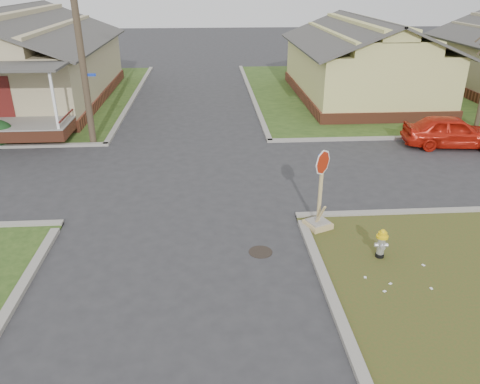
{
  "coord_description": "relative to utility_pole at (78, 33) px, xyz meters",
  "views": [
    {
      "loc": [
        0.92,
        -11.13,
        6.72
      ],
      "look_at": [
        1.75,
        1.0,
        1.1
      ],
      "focal_mm": 35.0,
      "sensor_mm": 36.0,
      "label": 1
    }
  ],
  "objects": [
    {
      "name": "fire_hydrant",
      "position": [
        9.48,
        -9.91,
        -4.17
      ],
      "size": [
        0.3,
        0.3,
        0.81
      ],
      "rotation": [
        0.0,
        0.0,
        -0.09
      ],
      "color": "black",
      "rests_on": "ground"
    },
    {
      "name": "red_sedan",
      "position": [
        15.49,
        -1.43,
        -3.98
      ],
      "size": [
        4.16,
        2.06,
        1.36
      ],
      "primitive_type": "imported",
      "rotation": [
        0.0,
        0.0,
        1.45
      ],
      "color": "red",
      "rests_on": "ground"
    },
    {
      "name": "corner_house",
      "position": [
        -5.8,
        7.78,
        -2.38
      ],
      "size": [
        10.1,
        15.5,
        5.3
      ],
      "color": "brown",
      "rests_on": "ground"
    },
    {
      "name": "manhole",
      "position": [
        6.4,
        -9.4,
        -4.66
      ],
      "size": [
        0.64,
        0.64,
        0.01
      ],
      "primitive_type": "cylinder",
      "color": "black",
      "rests_on": "ground"
    },
    {
      "name": "curbs",
      "position": [
        4.2,
        -3.9,
        -4.66
      ],
      "size": [
        80.0,
        40.0,
        0.12
      ],
      "primitive_type": null,
      "color": "gray",
      "rests_on": "ground"
    },
    {
      "name": "ground",
      "position": [
        4.2,
        -8.9,
        -4.66
      ],
      "size": [
        120.0,
        120.0,
        0.0
      ],
      "primitive_type": "plane",
      "color": "#2D2C2F",
      "rests_on": "ground"
    },
    {
      "name": "utility_pole",
      "position": [
        0.0,
        0.0,
        0.0
      ],
      "size": [
        1.8,
        0.28,
        9.0
      ],
      "color": "#3F3024",
      "rests_on": "ground"
    },
    {
      "name": "side_house_yellow",
      "position": [
        14.2,
        7.6,
        -2.47
      ],
      "size": [
        7.6,
        11.6,
        4.7
      ],
      "color": "brown",
      "rests_on": "ground"
    },
    {
      "name": "stop_sign",
      "position": [
        8.21,
        -8.22,
        -4.09
      ],
      "size": [
        0.68,
        0.66,
        2.4
      ],
      "rotation": [
        0.0,
        0.0,
        0.41
      ],
      "color": "tan",
      "rests_on": "ground"
    }
  ]
}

